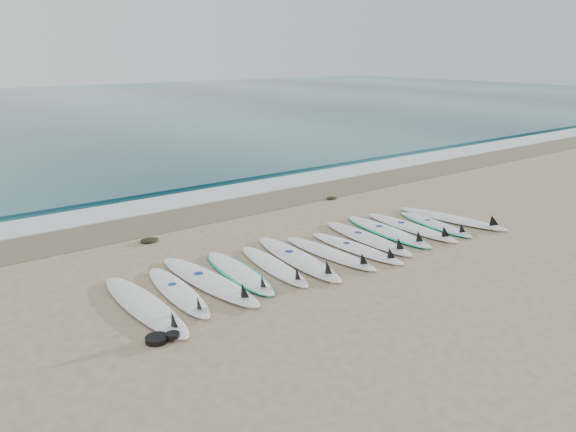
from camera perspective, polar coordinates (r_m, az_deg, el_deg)
ground at (r=11.31m, az=3.87°, el=-3.88°), size 120.00×120.00×0.00m
wet_sand_band at (r=14.49m, az=-6.88°, el=0.64°), size 120.00×1.80×0.01m
foam_band at (r=15.66m, az=-9.51°, el=1.79°), size 120.00×1.40×0.04m
wave_crest at (r=16.96m, az=-11.93°, el=2.90°), size 120.00×1.00×0.10m
surfboard_0 at (r=9.22m, az=-14.26°, el=-8.86°), size 0.62×2.84×0.36m
surfboard_1 at (r=9.63m, az=-11.02°, el=-7.58°), size 0.73×2.48×0.31m
surfboard_2 at (r=9.94m, az=-7.91°, el=-6.57°), size 0.78×2.94×0.37m
surfboard_3 at (r=10.29m, az=-4.94°, el=-5.74°), size 0.85×2.52×0.31m
surfboard_4 at (r=10.54m, az=-1.36°, el=-5.11°), size 0.80×2.46×0.31m
surfboard_5 at (r=10.88m, az=1.11°, el=-4.34°), size 0.93×2.93×0.37m
surfboard_6 at (r=11.20m, az=4.40°, el=-3.80°), size 0.63×2.54×0.32m
surfboard_7 at (r=11.54m, az=7.10°, el=-3.27°), size 0.64×2.52×0.32m
surfboard_8 at (r=12.16m, az=8.18°, el=-2.24°), size 0.80×2.80×0.35m
surfboard_9 at (r=12.72m, az=10.15°, el=-1.54°), size 0.94×2.77×0.35m
surfboard_10 at (r=13.08m, az=12.52°, el=-1.14°), size 0.66×2.71×0.34m
surfboard_11 at (r=13.50m, az=14.76°, el=-0.81°), size 0.89×2.38×0.29m
surfboard_12 at (r=14.00m, az=16.49°, el=-0.25°), size 1.05×2.88×0.36m
seaweed_near at (r=12.34m, az=-13.91°, el=-2.39°), size 0.40×0.31×0.08m
seaweed_far at (r=15.48m, az=4.45°, el=1.84°), size 0.32×0.25×0.06m
leash_coil at (r=8.25m, az=-12.84°, el=-12.01°), size 0.46×0.36×0.11m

